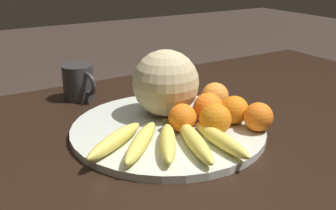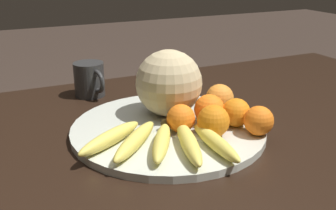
{
  "view_description": "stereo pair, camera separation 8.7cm",
  "coord_description": "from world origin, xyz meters",
  "px_view_note": "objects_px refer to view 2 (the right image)",
  "views": [
    {
      "loc": [
        -0.48,
        -0.65,
        1.1
      ],
      "look_at": [
        -0.06,
        0.05,
        0.79
      ],
      "focal_mm": 42.0,
      "sensor_mm": 36.0,
      "label": 1
    },
    {
      "loc": [
        -0.4,
        -0.69,
        1.1
      ],
      "look_at": [
        -0.06,
        0.05,
        0.79
      ],
      "focal_mm": 42.0,
      "sensor_mm": 36.0,
      "label": 2
    }
  ],
  "objects_px": {
    "fruit_bowl": "(168,129)",
    "banana_bunch": "(162,141)",
    "ceramic_mug": "(90,79)",
    "orange_mid_center": "(209,109)",
    "orange_front_left": "(236,113)",
    "orange_front_right": "(212,121)",
    "orange_back_right": "(259,121)",
    "melon": "(169,83)",
    "kitchen_table": "(202,168)",
    "orange_back_left": "(220,98)",
    "produce_tag": "(194,137)",
    "orange_top_small": "(181,118)"
  },
  "relations": [
    {
      "from": "fruit_bowl",
      "to": "ceramic_mug",
      "type": "bearing_deg",
      "value": 106.78
    },
    {
      "from": "fruit_bowl",
      "to": "melon",
      "type": "relative_size",
      "value": 2.77
    },
    {
      "from": "fruit_bowl",
      "to": "melon",
      "type": "xyz_separation_m",
      "value": [
        0.03,
        0.06,
        0.09
      ]
    },
    {
      "from": "kitchen_table",
      "to": "melon",
      "type": "xyz_separation_m",
      "value": [
        -0.03,
        0.11,
        0.18
      ]
    },
    {
      "from": "banana_bunch",
      "to": "orange_front_right",
      "type": "bearing_deg",
      "value": 122.59
    },
    {
      "from": "orange_mid_center",
      "to": "orange_back_right",
      "type": "xyz_separation_m",
      "value": [
        0.07,
        -0.09,
        -0.0
      ]
    },
    {
      "from": "orange_front_left",
      "to": "orange_front_right",
      "type": "xyz_separation_m",
      "value": [
        -0.08,
        -0.02,
        0.0
      ]
    },
    {
      "from": "fruit_bowl",
      "to": "banana_bunch",
      "type": "bearing_deg",
      "value": -121.44
    },
    {
      "from": "fruit_bowl",
      "to": "orange_front_right",
      "type": "bearing_deg",
      "value": -56.37
    },
    {
      "from": "orange_front_right",
      "to": "ceramic_mug",
      "type": "xyz_separation_m",
      "value": [
        -0.16,
        0.41,
        -0.0
      ]
    },
    {
      "from": "kitchen_table",
      "to": "fruit_bowl",
      "type": "xyz_separation_m",
      "value": [
        -0.06,
        0.05,
        0.09
      ]
    },
    {
      "from": "orange_back_left",
      "to": "produce_tag",
      "type": "relative_size",
      "value": 0.87
    },
    {
      "from": "kitchen_table",
      "to": "orange_mid_center",
      "type": "height_order",
      "value": "orange_mid_center"
    },
    {
      "from": "melon",
      "to": "orange_back_right",
      "type": "xyz_separation_m",
      "value": [
        0.12,
        -0.18,
        -0.05
      ]
    },
    {
      "from": "orange_mid_center",
      "to": "orange_front_left",
      "type": "bearing_deg",
      "value": -37.44
    },
    {
      "from": "melon",
      "to": "orange_mid_center",
      "type": "distance_m",
      "value": 0.12
    },
    {
      "from": "melon",
      "to": "orange_back_right",
      "type": "height_order",
      "value": "melon"
    },
    {
      "from": "fruit_bowl",
      "to": "banana_bunch",
      "type": "distance_m",
      "value": 0.11
    },
    {
      "from": "melon",
      "to": "orange_front_left",
      "type": "bearing_deg",
      "value": -49.93
    },
    {
      "from": "banana_bunch",
      "to": "orange_mid_center",
      "type": "distance_m",
      "value": 0.16
    },
    {
      "from": "orange_front_left",
      "to": "banana_bunch",
      "type": "bearing_deg",
      "value": -171.11
    },
    {
      "from": "fruit_bowl",
      "to": "banana_bunch",
      "type": "xyz_separation_m",
      "value": [
        -0.06,
        -0.09,
        0.02
      ]
    },
    {
      "from": "ceramic_mug",
      "to": "orange_back_left",
      "type": "bearing_deg",
      "value": -49.61
    },
    {
      "from": "banana_bunch",
      "to": "orange_back_left",
      "type": "distance_m",
      "value": 0.24
    },
    {
      "from": "kitchen_table",
      "to": "orange_back_left",
      "type": "height_order",
      "value": "orange_back_left"
    },
    {
      "from": "kitchen_table",
      "to": "orange_back_left",
      "type": "bearing_deg",
      "value": 41.31
    },
    {
      "from": "banana_bunch",
      "to": "orange_mid_center",
      "type": "height_order",
      "value": "orange_mid_center"
    },
    {
      "from": "melon",
      "to": "banana_bunch",
      "type": "height_order",
      "value": "melon"
    },
    {
      "from": "banana_bunch",
      "to": "orange_front_left",
      "type": "bearing_deg",
      "value": 128.78
    },
    {
      "from": "orange_back_right",
      "to": "produce_tag",
      "type": "xyz_separation_m",
      "value": [
        -0.13,
        0.04,
        -0.03
      ]
    },
    {
      "from": "fruit_bowl",
      "to": "orange_mid_center",
      "type": "bearing_deg",
      "value": -17.27
    },
    {
      "from": "orange_front_left",
      "to": "orange_back_right",
      "type": "xyz_separation_m",
      "value": [
        0.02,
        -0.06,
        -0.0
      ]
    },
    {
      "from": "banana_bunch",
      "to": "ceramic_mug",
      "type": "xyz_separation_m",
      "value": [
        -0.04,
        0.41,
        0.02
      ]
    },
    {
      "from": "kitchen_table",
      "to": "orange_back_right",
      "type": "bearing_deg",
      "value": -38.32
    },
    {
      "from": "orange_mid_center",
      "to": "produce_tag",
      "type": "height_order",
      "value": "orange_mid_center"
    },
    {
      "from": "kitchen_table",
      "to": "orange_top_small",
      "type": "xyz_separation_m",
      "value": [
        -0.05,
        0.01,
        0.13
      ]
    },
    {
      "from": "orange_front_left",
      "to": "orange_mid_center",
      "type": "relative_size",
      "value": 0.93
    },
    {
      "from": "melon",
      "to": "orange_front_right",
      "type": "distance_m",
      "value": 0.16
    },
    {
      "from": "melon",
      "to": "orange_front_left",
      "type": "distance_m",
      "value": 0.17
    },
    {
      "from": "orange_mid_center",
      "to": "orange_back_left",
      "type": "distance_m",
      "value": 0.08
    },
    {
      "from": "fruit_bowl",
      "to": "orange_top_small",
      "type": "xyz_separation_m",
      "value": [
        0.01,
        -0.04,
        0.04
      ]
    },
    {
      "from": "fruit_bowl",
      "to": "orange_back_right",
      "type": "distance_m",
      "value": 0.2
    },
    {
      "from": "fruit_bowl",
      "to": "orange_mid_center",
      "type": "distance_m",
      "value": 0.1
    },
    {
      "from": "orange_front_right",
      "to": "orange_front_left",
      "type": "bearing_deg",
      "value": 17.79
    },
    {
      "from": "kitchen_table",
      "to": "orange_back_left",
      "type": "distance_m",
      "value": 0.18
    },
    {
      "from": "fruit_bowl",
      "to": "banana_bunch",
      "type": "relative_size",
      "value": 1.54
    },
    {
      "from": "melon",
      "to": "orange_mid_center",
      "type": "relative_size",
      "value": 2.28
    },
    {
      "from": "orange_mid_center",
      "to": "orange_back_left",
      "type": "height_order",
      "value": "same"
    },
    {
      "from": "orange_front_left",
      "to": "orange_mid_center",
      "type": "height_order",
      "value": "orange_mid_center"
    },
    {
      "from": "ceramic_mug",
      "to": "fruit_bowl",
      "type": "bearing_deg",
      "value": -73.22
    }
  ]
}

